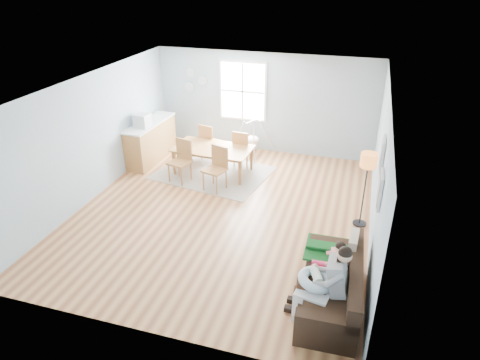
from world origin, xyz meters
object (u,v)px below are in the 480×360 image
(toddler, at_px, (333,259))
(chair_se, at_px, (217,165))
(monitor, at_px, (142,120))
(father, at_px, (327,278))
(dining_table, at_px, (213,161))
(chair_ne, at_px, (242,147))
(storage_cube, at_px, (312,304))
(chair_nw, at_px, (209,140))
(counter, at_px, (151,141))
(chair_sw, at_px, (182,157))
(sofa, at_px, (334,289))
(floor_lamp, at_px, (368,166))
(baby_swing, at_px, (252,140))

(toddler, bearing_deg, chair_se, 135.06)
(chair_se, height_order, monitor, monitor)
(father, bearing_deg, dining_table, 128.34)
(toddler, distance_m, dining_table, 4.91)
(chair_ne, bearing_deg, storage_cube, -62.54)
(chair_ne, bearing_deg, chair_nw, 170.44)
(dining_table, relative_size, chair_nw, 1.91)
(dining_table, xyz_separation_m, counter, (-1.84, 0.33, 0.20))
(chair_nw, xyz_separation_m, counter, (-1.47, -0.40, -0.04))
(storage_cube, relative_size, chair_sw, 0.54)
(sofa, relative_size, father, 1.58)
(floor_lamp, bearing_deg, father, -98.54)
(toddler, bearing_deg, father, -94.64)
(floor_lamp, bearing_deg, chair_nw, 152.47)
(toddler, bearing_deg, chair_nw, 130.01)
(floor_lamp, distance_m, baby_swing, 4.21)
(chair_ne, distance_m, baby_swing, 0.87)
(chair_nw, bearing_deg, father, -53.18)
(toddler, distance_m, baby_swing, 5.71)
(father, height_order, toddler, father)
(toddler, distance_m, monitor, 6.29)
(chair_nw, bearing_deg, floor_lamp, -27.53)
(father, xyz_separation_m, chair_nw, (-3.62, 4.83, -0.11))
(chair_se, distance_m, counter, 2.46)
(storage_cube, bearing_deg, chair_se, 127.68)
(toddler, distance_m, floor_lamp, 2.36)
(chair_se, bearing_deg, sofa, -45.96)
(dining_table, bearing_deg, chair_ne, 46.47)
(toddler, height_order, chair_se, chair_se)
(floor_lamp, relative_size, chair_ne, 1.58)
(storage_cube, xyz_separation_m, baby_swing, (-2.46, 5.65, 0.17))
(father, xyz_separation_m, counter, (-5.09, 4.43, -0.15))
(chair_ne, xyz_separation_m, baby_swing, (0.04, 0.85, -0.13))
(toddler, distance_m, counter, 6.48)
(chair_nw, relative_size, baby_swing, 0.80)
(counter, xyz_separation_m, baby_swing, (2.47, 1.09, -0.10))
(toddler, bearing_deg, sofa, -66.92)
(father, relative_size, monitor, 3.42)
(counter, height_order, baby_swing, counter)
(sofa, distance_m, chair_ne, 5.19)
(storage_cube, bearing_deg, sofa, 55.59)
(sofa, relative_size, toddler, 2.47)
(toddler, height_order, chair_nw, toddler)
(storage_cube, bearing_deg, counter, 137.21)
(floor_lamp, height_order, baby_swing, floor_lamp)
(storage_cube, bearing_deg, chair_nw, 124.86)
(floor_lamp, height_order, counter, floor_lamp)
(father, relative_size, chair_sw, 1.25)
(chair_se, height_order, chair_nw, chair_se)
(toddler, xyz_separation_m, storage_cube, (-0.20, -0.60, -0.42))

